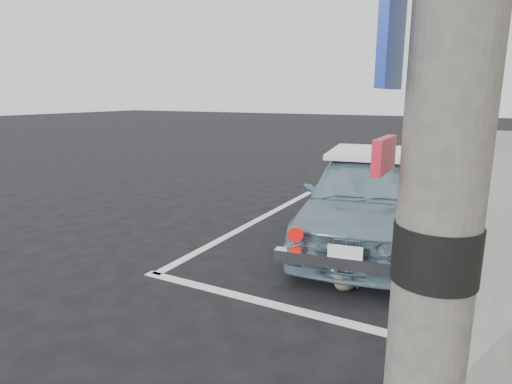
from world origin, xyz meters
TOP-DOWN VIEW (x-y plane):
  - ground at (0.00, 0.00)m, footprint 80.00×80.00m
  - pline_rear at (0.50, -0.50)m, footprint 3.00×0.12m
  - pline_front at (0.50, 6.50)m, footprint 3.00×0.12m
  - pline_side at (-0.90, 3.00)m, footprint 0.12×7.00m
  - retro_coupe at (0.84, 1.69)m, footprint 2.02×3.84m
  - cat at (1.07, 0.14)m, footprint 0.29×0.44m

SIDE VIEW (x-z plane):
  - ground at x=0.00m, z-range 0.00..0.00m
  - pline_rear at x=0.50m, z-range 0.00..0.01m
  - pline_front at x=0.50m, z-range 0.00..0.01m
  - pline_side at x=-0.90m, z-range 0.00..0.01m
  - cat at x=1.07m, z-range -0.01..0.24m
  - retro_coupe at x=0.84m, z-range 0.01..1.25m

